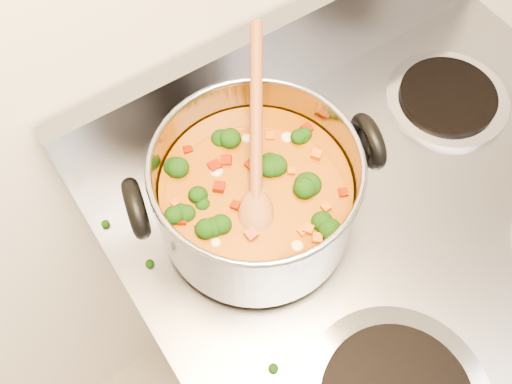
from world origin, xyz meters
TOP-DOWN VIEW (x-y plane):
  - electric_range at (-0.02, 1.16)m, footprint 0.78×0.70m
  - stockpot at (-0.21, 1.30)m, footprint 0.33×0.26m
  - wooden_spoon at (-0.20, 1.32)m, footprint 0.18×0.25m
  - cooktop_crumbs at (-0.10, 1.30)m, footprint 0.41×0.20m

SIDE VIEW (x-z plane):
  - electric_range at x=-0.02m, z-range -0.07..1.01m
  - cooktop_crumbs at x=-0.10m, z-range 0.92..0.93m
  - stockpot at x=-0.21m, z-range 0.92..1.08m
  - wooden_spoon at x=-0.20m, z-range 0.99..1.10m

